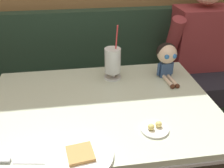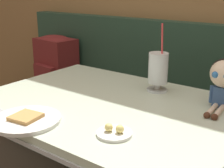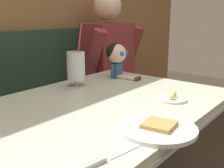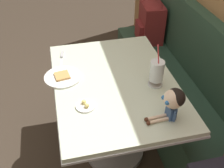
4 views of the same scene
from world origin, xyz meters
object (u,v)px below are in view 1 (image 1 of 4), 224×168
at_px(butter_knife, 8,161).
at_px(seated_doll, 167,56).
at_px(milkshake_glass, 113,62).
at_px(toast_plate, 80,155).
at_px(butter_saucer, 155,128).
at_px(diner_patron, 201,49).

relative_size(butter_knife, seated_doll, 1.06).
bearing_deg(butter_knife, seated_doll, 35.57).
relative_size(milkshake_glass, butter_knife, 1.34).
bearing_deg(butter_knife, toast_plate, -3.20).
bearing_deg(butter_saucer, diner_patron, 54.07).
height_order(butter_saucer, seated_doll, seated_doll).
distance_m(milkshake_glass, seated_doll, 0.31).
height_order(butter_knife, seated_doll, seated_doll).
bearing_deg(seated_doll, toast_plate, -132.23).
bearing_deg(seated_doll, butter_saucer, -113.35).
bearing_deg(milkshake_glass, butter_knife, -129.25).
bearing_deg(milkshake_glass, butter_saucer, -77.55).
height_order(toast_plate, butter_saucer, butter_saucer).
bearing_deg(seated_doll, butter_knife, -144.43).
relative_size(butter_saucer, butter_knife, 0.51).
xyz_separation_m(seated_doll, diner_patron, (0.39, 0.35, -0.13)).
height_order(toast_plate, milkshake_glass, milkshake_glass).
height_order(toast_plate, diner_patron, diner_patron).
height_order(toast_plate, butter_knife, toast_plate).
relative_size(toast_plate, seated_doll, 1.13).
distance_m(butter_saucer, butter_knife, 0.58).
distance_m(milkshake_glass, butter_saucer, 0.50).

